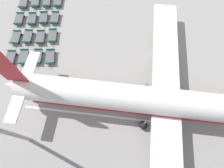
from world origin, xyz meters
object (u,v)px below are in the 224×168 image
(baggage_dolly_row_mid_b_col_e, at_px, (37,57))
(baggage_dolly_row_far_col_d, at_px, (52,36))
(baggage_dolly_row_far_col_b, at_px, (58,1))
(baggage_dolly_row_far_col_c, at_px, (55,18))
(baggage_dolly_row_near_col_d, at_px, (16,37))
(baggage_dolly_row_mid_b_col_c, at_px, (43,18))
(baggage_dolly_row_mid_a_col_c, at_px, (32,19))
(baggage_dolly_row_far_col_e, at_px, (50,57))
(baggage_dolly_row_mid_b_col_d, at_px, (40,37))
(baggage_dolly_row_near_col_c, at_px, (19,19))
(baggage_dolly_row_mid_a_col_d, at_px, (28,37))
(airplane, at_px, (176,104))
(baggage_dolly_row_mid_b_col_b, at_px, (47,2))
(baggage_dolly_row_near_col_b, at_px, (23,3))
(baggage_dolly_row_mid_a_col_e, at_px, (23,57))
(baggage_dolly_row_near_col_e, at_px, (10,58))
(baggage_dolly_row_mid_a_col_b, at_px, (35,2))

(baggage_dolly_row_mid_b_col_e, relative_size, baggage_dolly_row_far_col_d, 1.00)
(baggage_dolly_row_far_col_b, xyz_separation_m, baggage_dolly_row_far_col_c, (4.40, 0.29, 0.00))
(baggage_dolly_row_near_col_d, relative_size, baggage_dolly_row_mid_b_col_c, 0.99)
(baggage_dolly_row_mid_a_col_c, height_order, baggage_dolly_row_far_col_e, same)
(baggage_dolly_row_mid_b_col_d, xyz_separation_m, baggage_dolly_row_far_col_c, (-4.75, 1.64, 0.00))
(baggage_dolly_row_mid_b_col_c, height_order, baggage_dolly_row_mid_b_col_e, same)
(baggage_dolly_row_near_col_c, xyz_separation_m, baggage_dolly_row_mid_a_col_d, (4.05, 2.76, 0.00))
(airplane, height_order, baggage_dolly_row_far_col_c, airplane)
(baggage_dolly_row_far_col_c, bearing_deg, baggage_dolly_row_mid_b_col_b, -149.17)
(airplane, distance_m, baggage_dolly_row_far_col_c, 26.65)
(baggage_dolly_row_mid_a_col_c, relative_size, baggage_dolly_row_far_col_d, 1.01)
(baggage_dolly_row_near_col_b, relative_size, baggage_dolly_row_mid_b_col_b, 0.99)
(baggage_dolly_row_mid_a_col_e, height_order, baggage_dolly_row_far_col_b, same)
(baggage_dolly_row_mid_a_col_c, relative_size, baggage_dolly_row_mid_b_col_b, 1.00)
(baggage_dolly_row_mid_a_col_d, bearing_deg, baggage_dolly_row_mid_b_col_b, 170.86)
(baggage_dolly_row_near_col_e, height_order, baggage_dolly_row_far_col_e, same)
(baggage_dolly_row_mid_a_col_b, relative_size, baggage_dolly_row_mid_b_col_d, 1.00)
(baggage_dolly_row_far_col_d, bearing_deg, baggage_dolly_row_far_col_e, 6.99)
(baggage_dolly_row_near_col_e, xyz_separation_m, baggage_dolly_row_far_col_e, (-0.68, 6.65, 0.00))
(baggage_dolly_row_near_col_d, bearing_deg, baggage_dolly_row_mid_b_col_e, 52.23)
(baggage_dolly_row_mid_b_col_e, relative_size, baggage_dolly_row_far_col_c, 1.00)
(baggage_dolly_row_near_col_c, height_order, baggage_dolly_row_mid_b_col_b, same)
(airplane, height_order, baggage_dolly_row_far_col_e, airplane)
(baggage_dolly_row_near_col_d, xyz_separation_m, baggage_dolly_row_mid_b_col_e, (3.76, 4.85, 0.00))
(baggage_dolly_row_mid_b_col_e, bearing_deg, baggage_dolly_row_mid_a_col_b, -164.55)
(baggage_dolly_row_mid_b_col_b, xyz_separation_m, baggage_dolly_row_far_col_c, (4.19, 2.50, 0.00))
(baggage_dolly_row_far_col_b, distance_m, baggage_dolly_row_far_col_c, 4.41)
(baggage_dolly_row_near_col_e, bearing_deg, baggage_dolly_row_far_col_c, 149.05)
(baggage_dolly_row_near_col_d, relative_size, baggage_dolly_row_far_col_d, 0.99)
(baggage_dolly_row_mid_a_col_e, bearing_deg, baggage_dolly_row_near_col_b, -164.42)
(baggage_dolly_row_near_col_e, xyz_separation_m, baggage_dolly_row_mid_a_col_b, (-13.43, 0.93, 0.00))
(baggage_dolly_row_mid_b_col_c, height_order, baggage_dolly_row_far_col_b, same)
(baggage_dolly_row_far_col_c, bearing_deg, baggage_dolly_row_mid_a_col_e, -21.31)
(baggage_dolly_row_mid_b_col_c, relative_size, baggage_dolly_row_mid_b_col_d, 1.00)
(baggage_dolly_row_mid_a_col_e, height_order, baggage_dolly_row_far_col_d, same)
(baggage_dolly_row_mid_a_col_c, distance_m, baggage_dolly_row_mid_b_col_e, 8.85)
(baggage_dolly_row_mid_a_col_e, bearing_deg, baggage_dolly_row_near_col_d, -147.78)
(baggage_dolly_row_mid_a_col_e, xyz_separation_m, baggage_dolly_row_far_col_e, (-0.30, 4.53, 0.00))
(baggage_dolly_row_mid_a_col_e, bearing_deg, baggage_dolly_row_mid_b_col_e, 94.94)
(baggage_dolly_row_near_col_c, height_order, baggage_dolly_row_far_col_b, same)
(baggage_dolly_row_mid_b_col_b, bearing_deg, baggage_dolly_row_mid_a_col_d, -9.14)
(baggage_dolly_row_mid_a_col_e, bearing_deg, baggage_dolly_row_near_col_e, -79.88)
(baggage_dolly_row_mid_b_col_e, height_order, baggage_dolly_row_far_col_d, same)
(baggage_dolly_row_mid_b_col_b, relative_size, baggage_dolly_row_mid_b_col_d, 1.00)
(baggage_dolly_row_near_col_b, distance_m, baggage_dolly_row_near_col_c, 4.28)
(baggage_dolly_row_near_col_c, relative_size, baggage_dolly_row_mid_b_col_e, 1.00)
(baggage_dolly_row_mid_a_col_c, xyz_separation_m, baggage_dolly_row_far_col_b, (-4.96, 3.95, 0.00))
(baggage_dolly_row_mid_a_col_b, relative_size, baggage_dolly_row_mid_a_col_c, 1.00)
(baggage_dolly_row_mid_a_col_e, xyz_separation_m, baggage_dolly_row_mid_b_col_d, (-4.31, 1.89, 0.00))
(baggage_dolly_row_mid_a_col_b, xyz_separation_m, baggage_dolly_row_mid_a_col_e, (13.05, 1.20, 0.00))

